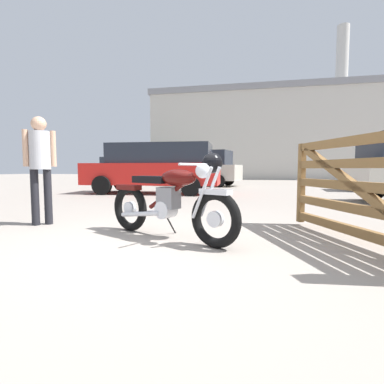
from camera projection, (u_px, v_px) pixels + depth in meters
ground_plane at (153, 246)px, 3.31m from camera, size 80.00×80.00×0.00m
vintage_motorcycle at (172, 199)px, 3.63m from camera, size 1.94×0.97×1.07m
timber_gate at (377, 185)px, 3.05m from camera, size 1.14×2.38×1.60m
bystander at (40, 159)px, 4.50m from camera, size 0.37×0.33×1.66m
pale_sedan_back at (156, 167)px, 10.36m from camera, size 4.84×2.30×1.74m
dark_sedan_left at (203, 168)px, 14.97m from camera, size 4.11×2.27×1.78m
blue_hatchback_right at (129, 168)px, 21.53m from camera, size 4.79×2.17×1.74m
industrial_building at (279, 139)px, 29.53m from camera, size 23.23×14.62×14.34m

